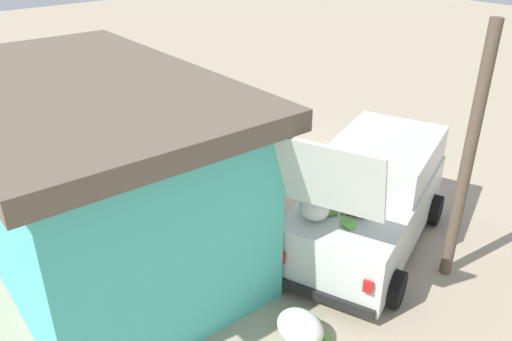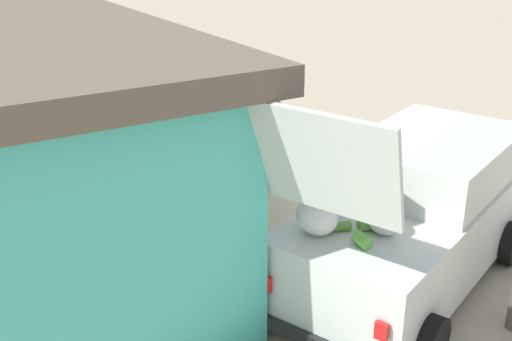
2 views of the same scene
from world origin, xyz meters
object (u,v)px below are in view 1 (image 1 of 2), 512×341
(vendor_standing, at_px, (203,188))
(delivery_van, at_px, (371,197))
(customer_bending, at_px, (238,226))
(storefront_bar, at_px, (89,168))
(unloaded_banana_pile, at_px, (301,329))
(paint_bucket, at_px, (156,156))
(parked_sedan, at_px, (219,122))

(vendor_standing, bearing_deg, delivery_van, -135.40)
(customer_bending, bearing_deg, vendor_standing, -5.14)
(storefront_bar, height_order, delivery_van, storefront_bar)
(unloaded_banana_pile, bearing_deg, customer_bending, -14.29)
(paint_bucket, bearing_deg, parked_sedan, -90.29)
(storefront_bar, height_order, unloaded_banana_pile, storefront_bar)
(unloaded_banana_pile, bearing_deg, paint_bucket, -13.34)
(paint_bucket, bearing_deg, storefront_bar, 133.20)
(vendor_standing, xyz_separation_m, unloaded_banana_pile, (-3.34, 0.65, -0.77))
(parked_sedan, distance_m, paint_bucket, 2.10)
(delivery_van, distance_m, customer_bending, 2.63)
(vendor_standing, bearing_deg, customer_bending, 174.86)
(parked_sedan, relative_size, customer_bending, 3.49)
(vendor_standing, relative_size, paint_bucket, 5.12)
(storefront_bar, distance_m, customer_bending, 2.86)
(delivery_van, xyz_separation_m, paint_bucket, (5.81, 1.30, -0.79))
(storefront_bar, xyz_separation_m, unloaded_banana_pile, (-4.22, -1.17, -1.48))
(vendor_standing, xyz_separation_m, paint_bucket, (3.51, -0.97, -0.84))
(paint_bucket, bearing_deg, unloaded_banana_pile, 166.66)
(storefront_bar, distance_m, parked_sedan, 5.63)
(storefront_bar, distance_m, unloaded_banana_pile, 4.63)
(storefront_bar, distance_m, delivery_van, 5.25)
(unloaded_banana_pile, bearing_deg, parked_sedan, -28.31)
(delivery_van, relative_size, paint_bucket, 14.50)
(customer_bending, bearing_deg, storefront_bar, 39.43)
(unloaded_banana_pile, xyz_separation_m, paint_bucket, (6.85, -1.62, -0.07))
(storefront_bar, relative_size, vendor_standing, 4.15)
(parked_sedan, bearing_deg, unloaded_banana_pile, 151.69)
(vendor_standing, height_order, paint_bucket, vendor_standing)
(delivery_van, height_order, unloaded_banana_pile, delivery_van)
(vendor_standing, relative_size, customer_bending, 1.40)
(delivery_van, height_order, customer_bending, delivery_van)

